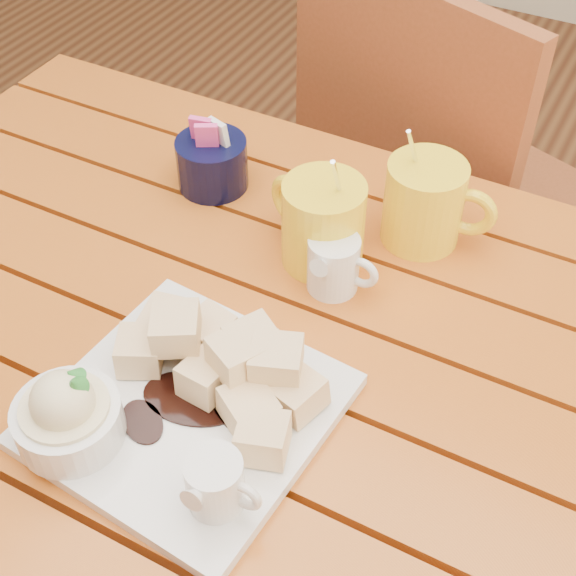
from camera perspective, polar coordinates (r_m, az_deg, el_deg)
The scene contains 7 objects.
table at distance 1.01m, azimuth -2.64°, elevation -6.83°, with size 1.20×0.79×0.75m.
dessert_plate at distance 0.83m, azimuth -8.41°, elevation -7.93°, with size 0.29×0.29×0.11m.
coffee_mug_left at distance 0.97m, azimuth 2.38°, elevation 4.77°, with size 0.14×0.10×0.17m.
coffee_mug_right at distance 1.02m, azimuth 9.81°, elevation 6.04°, with size 0.14×0.10×0.17m.
cream_pitcher at distance 0.95m, azimuth 3.33°, elevation 1.76°, with size 0.09×0.07×0.08m.
sugar_caddy at distance 1.11m, azimuth -5.42°, elevation 8.90°, with size 0.10×0.10×0.11m.
chair_far at distance 1.50m, azimuth 10.19°, elevation 7.13°, with size 0.57×0.57×0.95m.
Camera 1 is at (0.33, -0.53, 1.44)m, focal length 50.00 mm.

